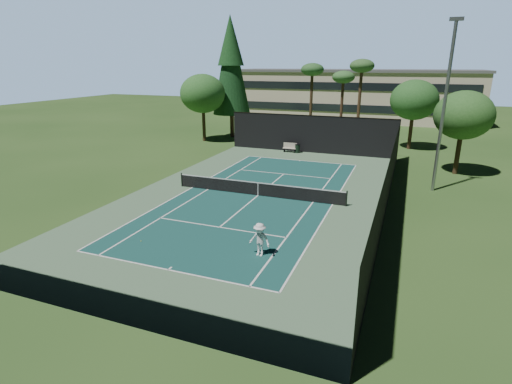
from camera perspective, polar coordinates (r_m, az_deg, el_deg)
ground at (r=29.26m, az=0.28°, el=-0.52°), size 160.00×160.00×0.00m
apron_slab at (r=29.26m, az=0.28°, el=-0.52°), size 18.00×32.00×0.01m
court_surface at (r=29.26m, az=0.28°, el=-0.50°), size 10.97×23.77×0.01m
court_lines at (r=29.26m, az=0.28°, el=-0.49°), size 11.07×23.87×0.01m
tennis_net at (r=29.09m, az=0.28°, el=0.52°), size 12.90×0.10×1.10m
fence at (r=28.75m, az=0.33°, el=3.31°), size 18.04×32.05×4.03m
player at (r=20.02m, az=0.53°, el=-6.82°), size 1.20×0.78×1.75m
tennis_ball_a at (r=22.74m, az=-16.11°, el=-6.75°), size 0.06×0.06×0.06m
tennis_ball_b at (r=33.02m, az=-3.28°, el=1.66°), size 0.06×0.06×0.06m
tennis_ball_c at (r=32.06m, az=1.37°, el=1.19°), size 0.07×0.07×0.07m
tennis_ball_d at (r=34.51m, az=-8.30°, el=2.22°), size 0.06×0.06×0.06m
park_bench at (r=43.88m, az=4.86°, el=6.39°), size 1.50×0.45×1.02m
trash_bin at (r=43.66m, az=5.94°, el=6.20°), size 0.56×0.56×0.95m
pine_tree at (r=52.70m, az=-3.62°, el=18.18°), size 4.80×4.80×15.00m
palm_a at (r=51.36m, az=8.05°, el=16.54°), size 2.80×2.80×9.32m
palm_b at (r=52.67m, az=12.37°, el=15.44°), size 2.80×2.80×8.42m
palm_c at (r=49.32m, az=14.87°, el=16.57°), size 2.80×2.80×9.77m
decid_tree_a at (r=48.12m, az=21.67°, el=12.11°), size 5.12×5.12×7.62m
decid_tree_b at (r=38.42m, az=27.55°, el=9.68°), size 4.80×4.80×7.14m
decid_tree_c at (r=50.13m, az=-7.63°, el=13.75°), size 5.44×5.44×8.09m
campus_building at (r=72.79m, az=13.60°, el=13.43°), size 40.50×12.50×8.30m
light_pole at (r=32.16m, az=25.33°, el=11.25°), size 0.90×0.25×12.22m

